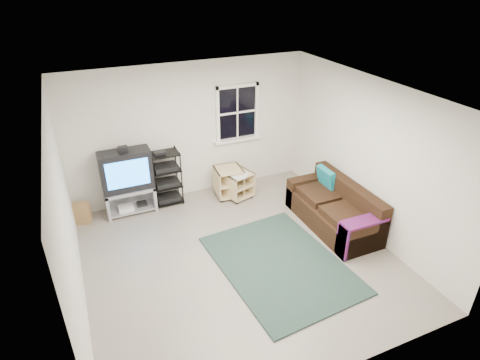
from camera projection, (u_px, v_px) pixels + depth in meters
name	position (u px, v px, depth m)	size (l,w,h in m)	color
room	(237.00, 116.00, 7.79)	(4.60, 4.62, 4.60)	gray
tv_unit	(127.00, 177.00, 7.18)	(0.89, 0.45, 1.31)	#A5A5AD
av_rack	(167.00, 181.00, 7.58)	(0.54, 0.39, 1.08)	black
side_table_left	(228.00, 180.00, 7.91)	(0.54, 0.54, 0.60)	#DEBF88
side_table_right	(237.00, 183.00, 7.85)	(0.59, 0.59, 0.55)	#DEBF88
sofa	(335.00, 210.00, 6.98)	(0.83, 1.87, 0.85)	black
shag_rug	(280.00, 264.00, 6.16)	(1.72, 2.36, 0.03)	#332216
paper_bag	(82.00, 213.00, 7.09)	(0.27, 0.18, 0.39)	#A07A47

